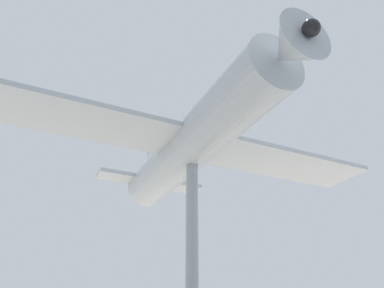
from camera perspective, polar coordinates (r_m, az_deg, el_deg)
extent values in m
cylinder|color=#999EA3|center=(12.57, 0.00, -17.94)|extent=(0.42, 0.42, 6.91)
cylinder|color=#B2B7BC|center=(13.96, 0.00, 0.00)|extent=(4.69, 10.53, 1.81)
cube|color=#B2B7BC|center=(13.96, 0.00, 0.00)|extent=(15.56, 6.67, 0.18)
cube|color=#B2B7BC|center=(17.91, -6.33, -5.74)|extent=(5.05, 2.36, 0.18)
cube|color=#B2B7BC|center=(18.35, -6.16, -2.51)|extent=(0.48, 1.11, 2.13)
cone|color=#B2B7BC|center=(9.93, 14.86, 14.00)|extent=(1.79, 1.50, 1.53)
sphere|color=black|center=(9.55, 17.72, 16.47)|extent=(0.44, 0.44, 0.44)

